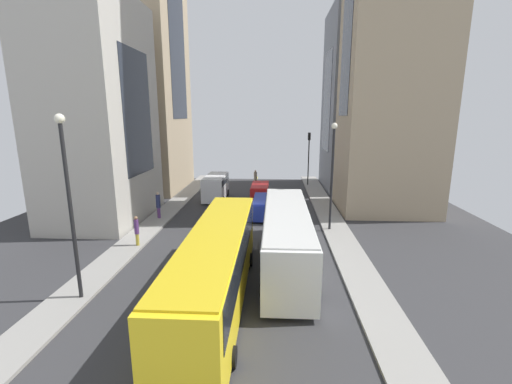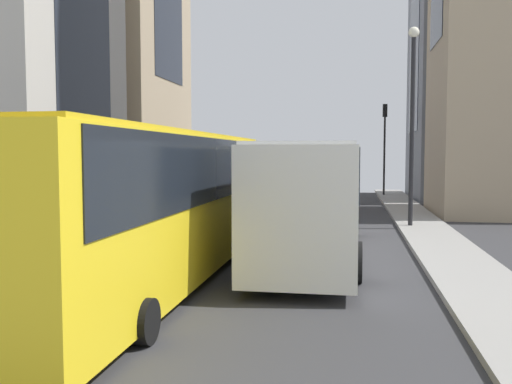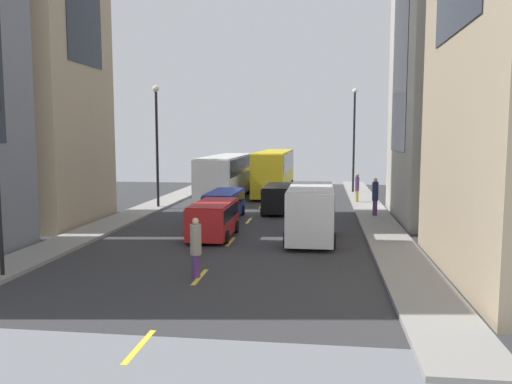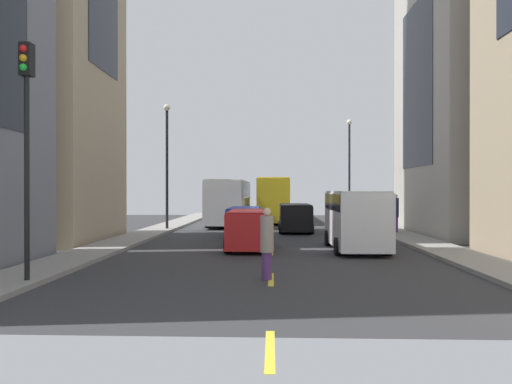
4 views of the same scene
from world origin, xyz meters
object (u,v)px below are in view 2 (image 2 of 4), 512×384
Objects in this scene: car_red_0 at (294,189)px; city_bus_white at (314,189)px; delivery_van_white at (218,180)px; pedestrian_waiting_curb at (55,202)px; traffic_light_near_corner at (385,133)px; car_blue_2 at (293,197)px; pedestrian_crossing_mid at (292,181)px; car_black_1 at (219,200)px; streetcar_yellow at (161,194)px; pedestrian_walking_far at (111,189)px.

city_bus_white is at bearing 98.24° from car_red_0.
delivery_van_white is 4.69m from car_red_0.
car_red_0 is at bearing -81.76° from city_bus_white.
city_bus_white is at bearing -38.48° from pedestrian_waiting_curb.
pedestrian_waiting_curb is 0.31× the size of traffic_light_near_corner.
city_bus_white is 1.88× the size of traffic_light_near_corner.
car_blue_2 is 12.70m from pedestrian_crossing_mid.
car_black_1 is at bearing -55.48° from city_bus_white.
streetcar_yellow is 29.00m from traffic_light_near_corner.
car_black_1 reaches higher than car_red_0.
streetcar_yellow is 9.37m from pedestrian_waiting_curb.
city_bus_white is at bearing 81.69° from traffic_light_near_corner.
pedestrian_crossing_mid is at bearing -119.09° from delivery_van_white.
city_bus_white is at bearing 92.83° from pedestrian_walking_far.
delivery_van_white reaches higher than pedestrian_walking_far.
streetcar_yellow is 20.11m from car_red_0.
streetcar_yellow reaches higher than pedestrian_crossing_mid.
car_blue_2 is at bearing 140.85° from pedestrian_walking_far.
pedestrian_waiting_curb is at bearing 58.08° from traffic_light_near_corner.
traffic_light_near_corner is (-6.79, -28.08, 2.48)m from streetcar_yellow.
pedestrian_waiting_curb is (6.79, 20.40, 0.16)m from pedestrian_crossing_mid.
car_blue_2 is 2.32× the size of pedestrian_waiting_curb.
delivery_van_white is at bearing -2.27° from car_red_0.
traffic_light_near_corner is at bearing -103.60° from streetcar_yellow.
pedestrian_walking_far is (10.57, -8.41, -0.66)m from city_bus_white.
delivery_van_white is 2.62× the size of pedestrian_waiting_curb.
car_red_0 is 10.48m from traffic_light_near_corner.
car_blue_2 is at bearing 95.54° from car_red_0.
city_bus_white reaches higher than pedestrian_crossing_mid.
pedestrian_crossing_mid is (3.12, -22.52, -0.91)m from city_bus_white.
traffic_light_near_corner is (-13.35, -21.44, 3.35)m from pedestrian_waiting_curb.
pedestrian_walking_far is (3.66, 7.30, -0.17)m from delivery_van_white.
car_red_0 is 15.44m from pedestrian_waiting_curb.
delivery_van_white is 2.55× the size of pedestrian_crossing_mid.
car_black_1 is 15.74m from pedestrian_crossing_mid.
car_blue_2 is at bearing -134.74° from car_black_1.
traffic_light_near_corner is (-14.01, -15.15, 3.27)m from pedestrian_walking_far.
pedestrian_walking_far is at bearing 9.50° from car_blue_2.
pedestrian_waiting_curb is at bearing -45.34° from streetcar_yellow.
traffic_light_near_corner is (-6.56, -1.04, 3.51)m from pedestrian_crossing_mid.
city_bus_white is 23.95m from traffic_light_near_corner.
traffic_light_near_corner is at bearing 31.67° from pedestrian_waiting_curb.
car_black_1 is 2.02× the size of pedestrian_walking_far.
traffic_light_near_corner reaches higher than city_bus_white.
delivery_van_white is 1.23× the size of car_red_0.
streetcar_yellow is at bearing 70.52° from pedestrian_walking_far.
traffic_light_near_corner is (-8.16, -16.70, 3.58)m from car_black_1.
pedestrian_waiting_curb is (6.56, -6.64, -0.86)m from streetcar_yellow.
city_bus_white is 2.28× the size of delivery_van_white.
streetcar_yellow is at bearing 96.84° from car_black_1.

